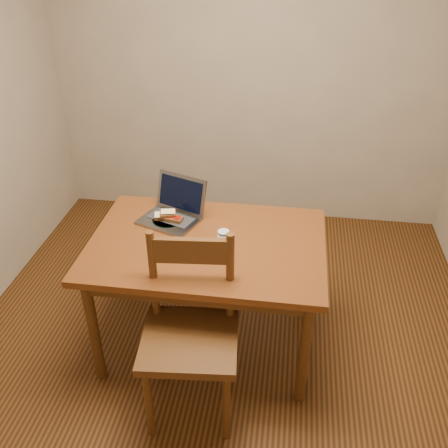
# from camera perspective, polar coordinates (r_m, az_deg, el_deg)

# --- Properties ---
(floor) EXTENTS (3.20, 3.20, 0.02)m
(floor) POSITION_cam_1_polar(r_m,az_deg,el_deg) (3.25, -0.20, -12.93)
(floor) COLOR black
(floor) RESTS_ON ground
(back_wall) EXTENTS (3.20, 0.02, 2.60)m
(back_wall) POSITION_cam_1_polar(r_m,az_deg,el_deg) (4.02, 3.28, 17.78)
(back_wall) COLOR gray
(back_wall) RESTS_ON floor
(front_wall) EXTENTS (3.20, 0.02, 2.60)m
(front_wall) POSITION_cam_1_polar(r_m,az_deg,el_deg) (1.23, -12.15, -21.86)
(front_wall) COLOR gray
(front_wall) RESTS_ON floor
(table) EXTENTS (1.30, 0.90, 0.74)m
(table) POSITION_cam_1_polar(r_m,az_deg,el_deg) (2.81, -1.95, -3.51)
(table) COLOR #45240B
(table) RESTS_ON floor
(chair) EXTENTS (0.51, 0.49, 0.51)m
(chair) POSITION_cam_1_polar(r_m,az_deg,el_deg) (2.52, -3.94, -11.67)
(chair) COLOR #3F1F0D
(chair) RESTS_ON floor
(plate) EXTENTS (0.19, 0.19, 0.02)m
(plate) POSITION_cam_1_polar(r_m,az_deg,el_deg) (2.95, -6.39, 0.40)
(plate) COLOR black
(plate) RESTS_ON table
(sandwich_cheese) EXTENTS (0.11, 0.08, 0.03)m
(sandwich_cheese) POSITION_cam_1_polar(r_m,az_deg,el_deg) (2.95, -6.97, 0.93)
(sandwich_cheese) COLOR #381E0C
(sandwich_cheese) RESTS_ON plate
(sandwich_tomato) EXTENTS (0.11, 0.08, 0.03)m
(sandwich_tomato) POSITION_cam_1_polar(r_m,az_deg,el_deg) (2.92, -5.77, 0.65)
(sandwich_tomato) COLOR #381E0C
(sandwich_tomato) RESTS_ON plate
(sandwich_top) EXTENTS (0.11, 0.08, 0.03)m
(sandwich_top) POSITION_cam_1_polar(r_m,az_deg,el_deg) (2.93, -6.42, 1.18)
(sandwich_top) COLOR #381E0C
(sandwich_top) RESTS_ON plate
(milk_glass) EXTENTS (0.07, 0.07, 0.14)m
(milk_glass) POSITION_cam_1_polar(r_m,az_deg,el_deg) (2.62, -0.05, -2.12)
(milk_glass) COLOR white
(milk_glass) RESTS_ON table
(laptop) EXTENTS (0.41, 0.40, 0.24)m
(laptop) POSITION_cam_1_polar(r_m,az_deg,el_deg) (2.96, -5.69, 1.84)
(laptop) COLOR slate
(laptop) RESTS_ON table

